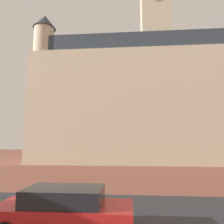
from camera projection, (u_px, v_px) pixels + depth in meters
The scene contains 4 objects.
ground_plane at pixel (105, 203), 10.31m from camera, with size 120.00×120.00×0.00m, color brown.
street_asphalt_strip at pixel (99, 217), 8.40m from camera, with size 120.00×7.17×0.00m, color #2D2D33.
landmark_building at pixel (139, 100), 33.27m from camera, with size 29.92×14.30×33.57m.
car_red at pixel (64, 211), 7.02m from camera, with size 4.57×1.98×1.46m.
Camera 1 is at (1.25, -0.75, 3.03)m, focal length 33.92 mm.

